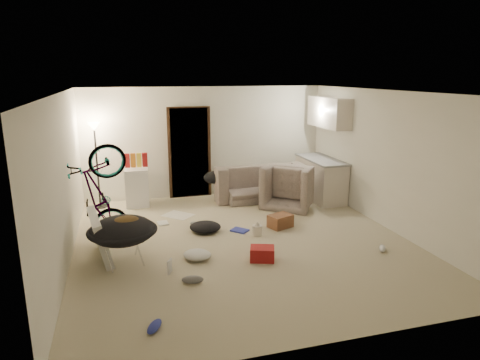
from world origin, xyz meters
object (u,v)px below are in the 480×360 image
object	(u,v)px
kitchen_counter	(321,179)
drink_case_a	(280,221)
mini_fridge	(137,187)
armchair	(292,190)
juicer	(257,229)
tv_box	(100,236)
bicycle	(101,217)
drink_case_b	(262,254)
saucer_chair	(123,237)
sofa	(257,185)
floor_lamp	(96,147)

from	to	relation	value
kitchen_counter	drink_case_a	distance (m)	2.22
mini_fridge	kitchen_counter	bearing A→B (deg)	-4.29
kitchen_counter	armchair	size ratio (longest dim) A/B	1.45
mini_fridge	juicer	world-z (taller)	mini_fridge
kitchen_counter	tv_box	bearing A→B (deg)	-156.45
bicycle	drink_case_b	world-z (taller)	bicycle
kitchen_counter	drink_case_b	bearing A→B (deg)	-129.76
mini_fridge	saucer_chair	bearing A→B (deg)	-93.30
sofa	juicer	xyz separation A→B (m)	(-0.72, -2.26, -0.19)
armchair	bicycle	world-z (taller)	bicycle
kitchen_counter	mini_fridge	bearing A→B (deg)	172.26
drink_case_b	kitchen_counter	bearing A→B (deg)	69.65
sofa	armchair	size ratio (longest dim) A/B	1.97
armchair	tv_box	world-z (taller)	tv_box
bicycle	drink_case_b	xyz separation A→B (m)	(2.37, -1.39, -0.35)
floor_lamp	sofa	xyz separation A→B (m)	(3.45, -0.20, -1.01)
armchair	drink_case_b	xyz separation A→B (m)	(-1.54, -2.55, -0.23)
saucer_chair	sofa	bearing A→B (deg)	43.19
mini_fridge	sofa	bearing A→B (deg)	1.31
saucer_chair	drink_case_a	bearing A→B (deg)	16.35
bicycle	drink_case_b	distance (m)	2.78
floor_lamp	juicer	bearing A→B (deg)	-42.09
sofa	floor_lamp	bearing A→B (deg)	-5.28
kitchen_counter	drink_case_a	world-z (taller)	kitchen_counter
drink_case_b	bicycle	bearing A→B (deg)	168.99
armchair	mini_fridge	world-z (taller)	mini_fridge
mini_fridge	bicycle	bearing A→B (deg)	-105.59
saucer_chair	tv_box	size ratio (longest dim) A/B	0.96
drink_case_a	juicer	distance (m)	0.60
kitchen_counter	juicer	bearing A→B (deg)	-139.24
mini_fridge	tv_box	xyz separation A→B (m)	(-0.69, -2.61, -0.06)
saucer_chair	tv_box	xyz separation A→B (m)	(-0.34, 0.31, -0.08)
floor_lamp	bicycle	distance (m)	2.26
armchair	juicer	xyz separation A→B (m)	(-1.29, -1.53, -0.23)
tv_box	bicycle	bearing A→B (deg)	82.04
floor_lamp	sofa	world-z (taller)	floor_lamp
tv_box	juicer	distance (m)	2.65
tv_box	drink_case_a	world-z (taller)	tv_box
floor_lamp	bicycle	xyz separation A→B (m)	(0.10, -2.09, -0.85)
tv_box	drink_case_a	xyz separation A→B (m)	(3.16, 0.52, -0.23)
floor_lamp	kitchen_counter	world-z (taller)	floor_lamp
sofa	drink_case_b	distance (m)	3.43
juicer	drink_case_a	bearing A→B (deg)	26.39
armchair	tv_box	bearing A→B (deg)	63.81
floor_lamp	juicer	world-z (taller)	floor_lamp
juicer	armchair	bearing A→B (deg)	49.86
floor_lamp	saucer_chair	world-z (taller)	floor_lamp
sofa	mini_fridge	world-z (taller)	mini_fridge
drink_case_a	juicer	size ratio (longest dim) A/B	1.65
floor_lamp	drink_case_a	bearing A→B (deg)	-33.94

